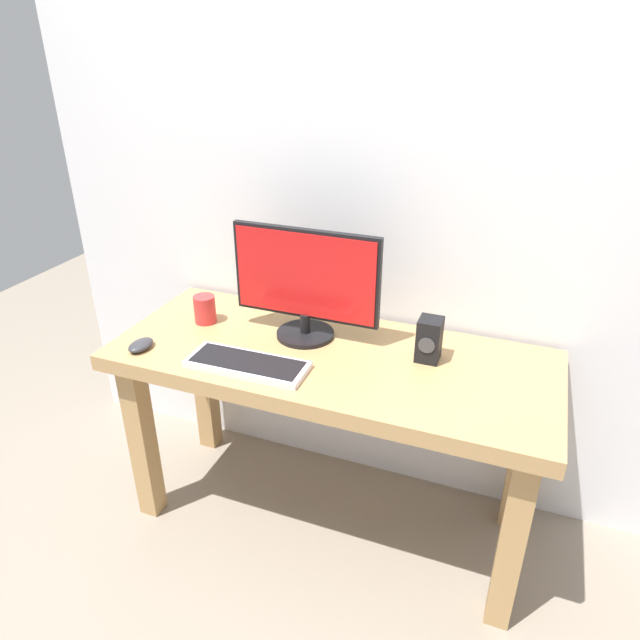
# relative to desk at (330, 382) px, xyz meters

# --- Properties ---
(ground_plane) EXTENTS (6.00, 6.00, 0.00)m
(ground_plane) POSITION_rel_desk_xyz_m (0.00, 0.00, -0.63)
(ground_plane) COLOR gray
(wall_back) EXTENTS (2.63, 0.04, 3.00)m
(wall_back) POSITION_rel_desk_xyz_m (0.00, 0.35, 0.87)
(wall_back) COLOR silver
(wall_back) RESTS_ON ground_plane
(desk) EXTENTS (1.51, 0.62, 0.74)m
(desk) POSITION_rel_desk_xyz_m (0.00, 0.00, 0.00)
(desk) COLOR tan
(desk) RESTS_ON ground_plane
(monitor) EXTENTS (0.53, 0.21, 0.40)m
(monitor) POSITION_rel_desk_xyz_m (-0.13, 0.09, 0.32)
(monitor) COLOR black
(monitor) RESTS_ON desk
(keyboard_primary) EXTENTS (0.40, 0.16, 0.02)m
(keyboard_primary) POSITION_rel_desk_xyz_m (-0.22, -0.18, 0.13)
(keyboard_primary) COLOR silver
(keyboard_primary) RESTS_ON desk
(mouse) EXTENTS (0.07, 0.11, 0.03)m
(mouse) POSITION_rel_desk_xyz_m (-0.62, -0.21, 0.13)
(mouse) COLOR #333338
(mouse) RESTS_ON desk
(speaker_right) EXTENTS (0.08, 0.09, 0.15)m
(speaker_right) POSITION_rel_desk_xyz_m (0.32, 0.08, 0.19)
(speaker_right) COLOR black
(speaker_right) RESTS_ON desk
(coffee_mug) EXTENTS (0.08, 0.08, 0.10)m
(coffee_mug) POSITION_rel_desk_xyz_m (-0.52, 0.05, 0.17)
(coffee_mug) COLOR red
(coffee_mug) RESTS_ON desk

